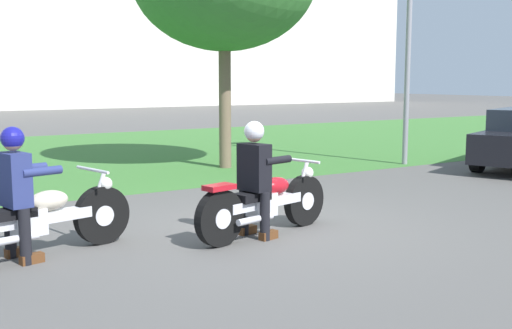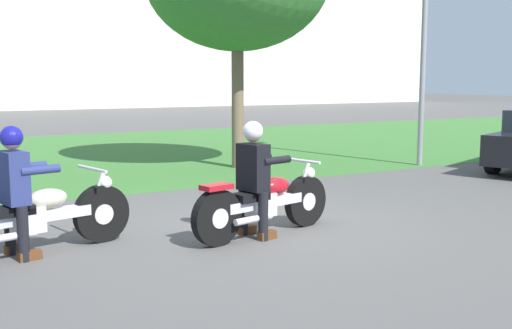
% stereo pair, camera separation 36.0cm
% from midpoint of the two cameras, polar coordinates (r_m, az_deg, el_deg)
% --- Properties ---
extents(ground, '(120.00, 120.00, 0.00)m').
position_cam_midpoint_polar(ground, '(7.94, 2.17, -5.99)').
color(ground, '#565451').
extents(grass_verge, '(60.00, 12.00, 0.01)m').
position_cam_midpoint_polar(grass_verge, '(16.38, -14.88, 0.90)').
color(grass_verge, '#3D7533').
rests_on(grass_verge, ground).
extents(motorcycle_lead, '(2.10, 0.77, 0.89)m').
position_cam_midpoint_polar(motorcycle_lead, '(7.58, 2.15, -3.57)').
color(motorcycle_lead, black).
rests_on(motorcycle_lead, ground).
extents(rider_lead, '(0.62, 0.54, 1.41)m').
position_cam_midpoint_polar(rider_lead, '(7.40, 1.23, -0.51)').
color(rider_lead, black).
rests_on(rider_lead, ground).
extents(motorcycle_follow, '(2.29, 0.81, 0.90)m').
position_cam_midpoint_polar(motorcycle_follow, '(7.09, -18.41, -4.71)').
color(motorcycle_follow, black).
rests_on(motorcycle_follow, ground).
extents(rider_follow, '(0.62, 0.54, 1.42)m').
position_cam_midpoint_polar(rider_follow, '(6.95, -19.84, -1.46)').
color(rider_follow, black).
rests_on(rider_follow, ground).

